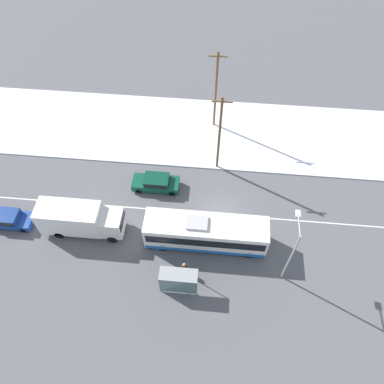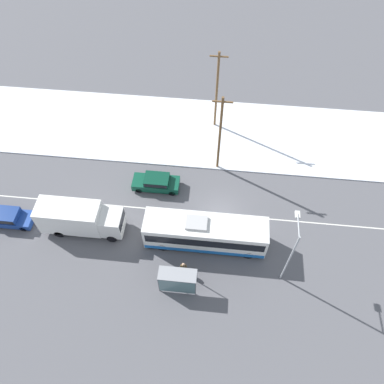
{
  "view_description": "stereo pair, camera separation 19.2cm",
  "coord_description": "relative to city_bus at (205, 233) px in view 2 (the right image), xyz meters",
  "views": [
    {
      "loc": [
        -0.91,
        -18.97,
        29.94
      ],
      "look_at": [
        -2.8,
        1.36,
        1.4
      ],
      "focal_mm": 35.0,
      "sensor_mm": 36.0,
      "label": 1
    },
    {
      "loc": [
        -0.72,
        -18.96,
        29.94
      ],
      "look_at": [
        -2.8,
        1.36,
        1.4
      ],
      "focal_mm": 35.0,
      "sensor_mm": 36.0,
      "label": 2
    }
  ],
  "objects": [
    {
      "name": "ground_plane",
      "position": [
        1.2,
        2.98,
        -1.6
      ],
      "size": [
        120.0,
        120.0,
        0.0
      ],
      "primitive_type": "plane",
      "color": "#56565B"
    },
    {
      "name": "snow_lot",
      "position": [
        1.2,
        13.62,
        -1.54
      ],
      "size": [
        80.0,
        10.39,
        0.12
      ],
      "color": "silver",
      "rests_on": "ground_plane"
    },
    {
      "name": "lane_marking_center",
      "position": [
        1.2,
        2.98,
        -1.6
      ],
      "size": [
        60.0,
        0.12,
        0.0
      ],
      "color": "silver",
      "rests_on": "ground_plane"
    },
    {
      "name": "city_bus",
      "position": [
        0.0,
        0.0,
        0.0
      ],
      "size": [
        10.54,
        2.57,
        3.28
      ],
      "color": "white",
      "rests_on": "ground_plane"
    },
    {
      "name": "box_truck",
      "position": [
        -11.2,
        0.24,
        0.2
      ],
      "size": [
        7.42,
        2.3,
        3.28
      ],
      "color": "silver",
      "rests_on": "ground_plane"
    },
    {
      "name": "sedan_car",
      "position": [
        -5.24,
        5.59,
        -0.78
      ],
      "size": [
        4.56,
        1.8,
        1.5
      ],
      "rotation": [
        0.0,
        0.0,
        3.14
      ],
      "color": "#0F4733",
      "rests_on": "ground_plane"
    },
    {
      "name": "parked_car_near_truck",
      "position": [
        -18.15,
        0.26,
        -0.8
      ],
      "size": [
        4.45,
        1.8,
        1.47
      ],
      "color": "navy",
      "rests_on": "ground_plane"
    },
    {
      "name": "pedestrian_at_stop",
      "position": [
        -1.55,
        -3.07,
        -0.63
      ],
      "size": [
        0.57,
        0.25,
        1.58
      ],
      "color": "#23232D",
      "rests_on": "ground_plane"
    },
    {
      "name": "bus_shelter",
      "position": [
        -1.86,
        -4.64,
        0.08
      ],
      "size": [
        3.05,
        1.2,
        2.4
      ],
      "color": "gray",
      "rests_on": "ground_plane"
    },
    {
      "name": "streetlamp",
      "position": [
        6.65,
        -2.31,
        2.88
      ],
      "size": [
        0.36,
        2.35,
        7.1
      ],
      "color": "#9EA3A8",
      "rests_on": "ground_plane"
    },
    {
      "name": "utility_pole_roadside",
      "position": [
        0.55,
        8.78,
        3.17
      ],
      "size": [
        1.8,
        0.24,
        9.17
      ],
      "color": "brown",
      "rests_on": "ground_plane"
    },
    {
      "name": "utility_pole_snowlot",
      "position": [
        -0.13,
        14.86,
        3.27
      ],
      "size": [
        1.8,
        0.24,
        9.36
      ],
      "color": "brown",
      "rests_on": "ground_plane"
    }
  ]
}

